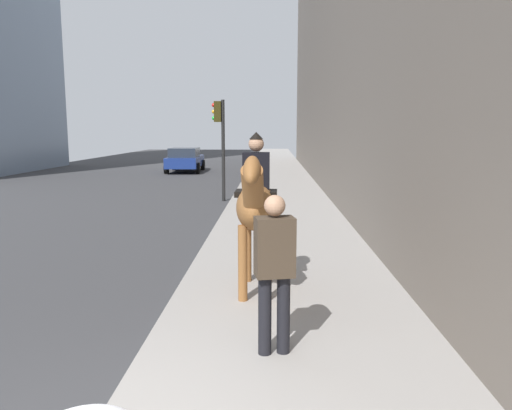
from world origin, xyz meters
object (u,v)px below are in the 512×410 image
object	(u,v)px
pedestrian_greeting	(274,264)
car_near_lane	(185,159)
mounted_horse_near	(256,204)
traffic_light_near_curb	(220,133)

from	to	relation	value
pedestrian_greeting	car_near_lane	world-z (taller)	pedestrian_greeting
mounted_horse_near	pedestrian_greeting	xyz separation A→B (m)	(-2.00, -0.26, -0.33)
car_near_lane	traffic_light_near_curb	xyz separation A→B (m)	(-12.07, -3.38, 1.60)
pedestrian_greeting	car_near_lane	bearing A→B (deg)	0.69
pedestrian_greeting	mounted_horse_near	bearing A→B (deg)	-3.97
mounted_horse_near	pedestrian_greeting	distance (m)	2.04
mounted_horse_near	car_near_lane	world-z (taller)	mounted_horse_near
mounted_horse_near	car_near_lane	size ratio (longest dim) A/B	0.53
mounted_horse_near	traffic_light_near_curb	world-z (taller)	traffic_light_near_curb
traffic_light_near_curb	pedestrian_greeting	bearing A→B (deg)	-171.49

